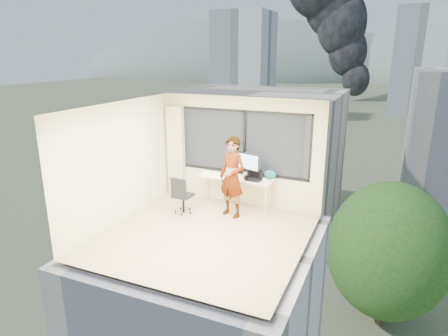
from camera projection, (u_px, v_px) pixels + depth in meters
The scene contains 24 objects.
floor at pixel (204, 235), 7.90m from camera, with size 4.00×4.00×0.01m, color tan.
ceiling at pixel (202, 107), 7.16m from camera, with size 4.00×4.00×0.01m, color white.
wall_front at pixel (144, 211), 5.77m from camera, with size 4.00×0.01×2.60m, color beige.
wall_left at pixel (120, 163), 8.29m from camera, with size 0.01×4.00×2.60m, color beige.
wall_right at pixel (306, 188), 6.76m from camera, with size 0.01×4.00×2.60m, color beige.
window_wall at pixel (243, 142), 9.20m from camera, with size 3.30×0.16×1.55m, color black, non-canonical shape.
curtain at pixel (176, 151), 9.88m from camera, with size 0.45×0.14×2.30m, color beige.
desk at pixel (235, 192), 9.25m from camera, with size 1.80×0.60×0.75m, color beige.
chair at pixel (183, 194), 8.88m from camera, with size 0.46×0.46×0.90m, color black, non-canonical shape.
person at pixel (232, 177), 8.59m from camera, with size 0.67×0.44×1.82m, color #2D2D33.
monitor at pixel (249, 165), 8.99m from camera, with size 0.61×0.13×0.61m, color black, non-canonical shape.
game_console at pixel (252, 174), 9.21m from camera, with size 0.33×0.27×0.08m, color white.
laptop at pixel (254, 176), 8.87m from camera, with size 0.34×0.36×0.22m, color black, non-canonical shape.
cellphone at pixel (251, 181), 8.86m from camera, with size 0.11×0.05×0.01m, color black.
pen_cup at pixel (246, 177), 8.93m from camera, with size 0.09×0.09×0.11m, color black.
handbag at pixel (270, 175), 8.96m from camera, with size 0.28×0.14×0.22m, color #0C4C49.
exterior_ground at pixel (380, 113), 117.36m from camera, with size 400.00×400.00×0.04m, color #515B3D.
near_bldg_a at pixel (256, 160), 39.70m from camera, with size 16.00×12.00×14.00m, color beige.
far_tower_a at pixel (244, 67), 104.77m from camera, with size 14.00×14.00×28.00m, color silver.
far_tower_b at pixel (417, 62), 110.02m from camera, with size 13.00×13.00×30.00m, color silver.
far_tower_d at pixel (234, 69), 163.52m from camera, with size 16.00×14.00×22.00m, color silver.
hill_a at pixel (244, 74), 339.00m from camera, with size 288.00×216.00×90.00m, color slate.
tree_a at pixel (157, 204), 36.20m from camera, with size 7.00×7.00×8.00m, color #21501A, non-canonical shape.
tree_b at pixel (386, 264), 24.90m from camera, with size 7.60×7.60×9.00m, color #21501A, non-canonical shape.
Camera 1 is at (3.23, -6.43, 3.56)m, focal length 31.08 mm.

